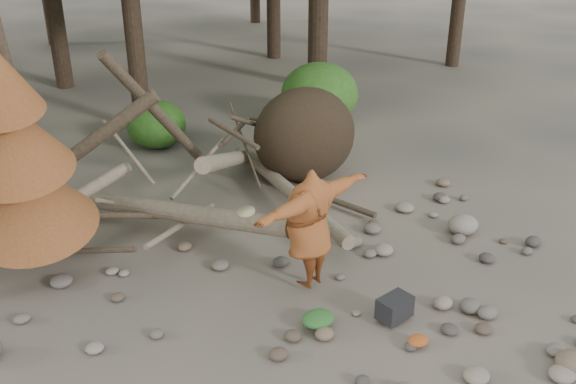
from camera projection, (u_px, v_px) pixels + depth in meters
ground at (330, 323)px, 9.13m from camera, size 120.00×120.00×0.00m
deadfall_pile at (283, 143)px, 12.91m from camera, size 8.55×5.24×3.30m
dead_conifer at (18, 158)px, 9.17m from camera, size 2.06×2.16×4.35m
bush_mid at (156, 124)px, 15.13m from camera, size 1.40×1.40×1.12m
bush_right at (320, 94)px, 16.56m from camera, size 2.00×2.00×1.60m
frisbee_thrower at (309, 228)px, 9.51m from camera, size 2.49×1.10×1.91m
backpack at (394, 311)px, 9.11m from camera, size 0.52×0.37×0.32m
cloth_green at (318, 322)px, 9.01m from camera, size 0.49×0.40×0.18m
cloth_orange at (418, 343)px, 8.63m from camera, size 0.30×0.25×0.11m
boulder_front_right at (572, 362)px, 8.18m from camera, size 0.43×0.39×0.26m
boulder_mid_right at (463, 225)px, 11.44m from camera, size 0.57×0.51×0.34m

